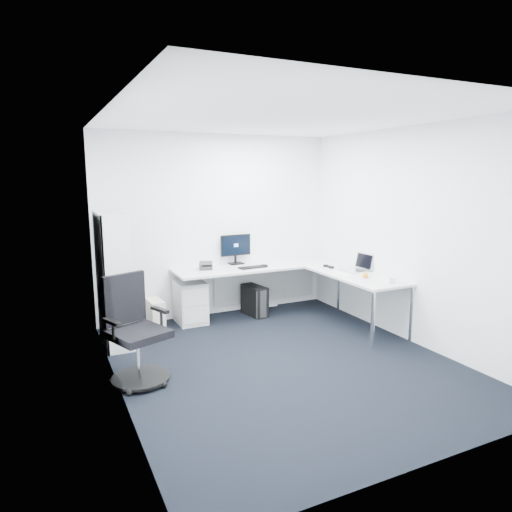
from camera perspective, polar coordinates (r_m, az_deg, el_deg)
name	(u,v)px	position (r m, az deg, el deg)	size (l,w,h in m)	color
ground	(284,362)	(5.36, 3.47, -13.08)	(4.20, 4.20, 0.00)	black
ceiling	(286,117)	(4.96, 3.82, 16.95)	(4.20, 4.20, 0.00)	white
wall_back	(217,226)	(6.88, -4.91, 3.77)	(3.60, 0.02, 2.70)	white
wall_front	(435,288)	(3.34, 21.44, -3.77)	(3.60, 0.02, 2.70)	white
wall_left	(114,258)	(4.41, -17.28, -0.27)	(0.02, 4.20, 2.70)	white
wall_right	(410,236)	(6.06, 18.71, 2.39)	(0.02, 4.20, 2.70)	white
l_desk	(270,295)	(6.65, 1.82, -4.95)	(2.60, 1.46, 0.76)	silver
drawer_pedestal	(190,302)	(6.65, -8.21, -5.71)	(0.40, 0.49, 0.61)	silver
bookshelf	(113,279)	(5.94, -17.40, -2.76)	(0.32, 0.83, 1.66)	silver
task_chair	(139,331)	(4.82, -14.46, -9.04)	(0.62, 0.62, 1.11)	black
black_pc_tower	(255,300)	(6.94, -0.19, -5.58)	(0.21, 0.47, 0.46)	black
beige_pc_tower	(155,313)	(6.59, -12.49, -7.00)	(0.18, 0.41, 0.39)	beige
power_strip	(265,305)	(7.43, 1.19, -6.17)	(0.39, 0.07, 0.04)	white
monitor	(236,249)	(6.94, -2.53, 0.89)	(0.49, 0.16, 0.47)	black
black_keyboard	(253,267)	(6.69, -0.42, -1.41)	(0.42, 0.15, 0.02)	black
mouse	(265,266)	(6.77, 1.11, -1.22)	(0.06, 0.10, 0.03)	black
desk_phone	(206,265)	(6.62, -6.31, -1.13)	(0.18, 0.18, 0.13)	#272729
laptop	(353,263)	(6.59, 12.01, -0.81)	(0.35, 0.34, 0.25)	silver
white_keyboard	(341,274)	(6.38, 10.55, -2.20)	(0.11, 0.38, 0.01)	white
headphones	(329,266)	(6.80, 9.07, -1.22)	(0.12, 0.19, 0.05)	black
orange_fruit	(365,275)	(6.21, 13.50, -2.36)	(0.07, 0.07, 0.07)	orange
tissue_box	(386,279)	(6.06, 15.97, -2.80)	(0.11, 0.20, 0.07)	white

